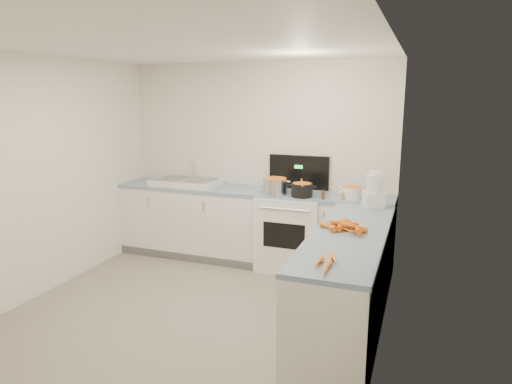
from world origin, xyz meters
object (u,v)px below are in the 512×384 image
(stove, at_px, (292,230))
(food_processor, at_px, (374,192))
(mixing_bowl, at_px, (352,192))
(extract_bottle, at_px, (323,195))
(black_pot, at_px, (302,191))
(sink, at_px, (186,182))
(spice_jar, at_px, (340,196))
(steel_pot, at_px, (275,187))

(stove, distance_m, food_processor, 1.24)
(food_processor, bearing_deg, mixing_bowl, 125.48)
(stove, xyz_separation_m, extract_bottle, (0.42, -0.21, 0.52))
(black_pot, height_order, mixing_bowl, black_pot)
(black_pot, relative_size, extract_bottle, 2.36)
(sink, distance_m, food_processor, 2.48)
(spice_jar, bearing_deg, steel_pot, 179.33)
(stove, relative_size, steel_pot, 4.66)
(steel_pot, height_order, mixing_bowl, steel_pot)
(sink, xyz_separation_m, black_pot, (1.61, -0.18, 0.03))
(stove, bearing_deg, mixing_bowl, -0.48)
(steel_pot, distance_m, mixing_bowl, 0.89)
(sink, bearing_deg, black_pot, -6.21)
(extract_bottle, relative_size, food_processor, 0.27)
(stove, xyz_separation_m, black_pot, (0.16, -0.16, 0.53))
(spice_jar, bearing_deg, sink, 175.20)
(sink, bearing_deg, extract_bottle, -6.75)
(black_pot, distance_m, spice_jar, 0.45)
(steel_pot, relative_size, food_processor, 0.76)
(food_processor, bearing_deg, black_pot, 164.00)
(steel_pot, xyz_separation_m, mixing_bowl, (0.88, 0.14, -0.02))
(extract_bottle, bearing_deg, stove, 153.75)
(stove, xyz_separation_m, food_processor, (0.99, -0.40, 0.63))
(steel_pot, distance_m, extract_bottle, 0.59)
(sink, distance_m, spice_jar, 2.06)
(steel_pot, bearing_deg, black_pot, -2.02)
(spice_jar, bearing_deg, extract_bottle, -165.58)
(stove, bearing_deg, sink, 179.38)
(spice_jar, xyz_separation_m, food_processor, (0.38, -0.24, 0.13))
(food_processor, bearing_deg, stove, 158.10)
(black_pot, distance_m, food_processor, 0.87)
(black_pot, xyz_separation_m, mixing_bowl, (0.55, 0.15, -0.01))
(black_pot, bearing_deg, food_processor, -16.00)
(steel_pot, height_order, extract_bottle, steel_pot)
(sink, height_order, steel_pot, sink)
(stove, relative_size, extract_bottle, 12.98)
(mixing_bowl, height_order, food_processor, food_processor)
(sink, relative_size, extract_bottle, 8.21)
(black_pot, height_order, food_processor, food_processor)
(stove, distance_m, steel_pot, 0.60)
(stove, height_order, mixing_bowl, stove)
(black_pot, relative_size, spice_jar, 3.10)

